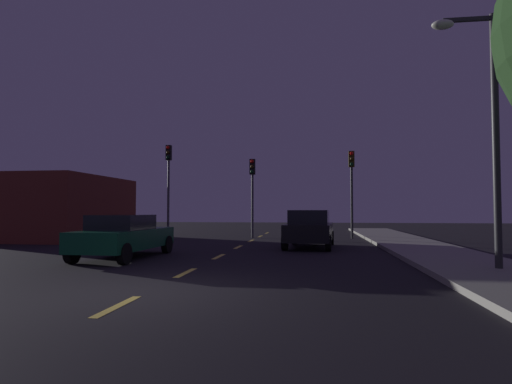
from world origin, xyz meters
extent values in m
plane|color=black|center=(0.00, 7.00, 0.00)|extent=(80.00, 80.00, 0.00)
cube|color=gray|center=(7.50, 7.00, 0.07)|extent=(3.00, 40.00, 0.15)
cube|color=#EACC4C|center=(0.00, -1.20, 0.00)|extent=(0.16, 1.60, 0.01)
cube|color=#EACC4C|center=(0.00, 2.60, 0.00)|extent=(0.16, 1.60, 0.01)
cube|color=#EACC4C|center=(0.00, 6.40, 0.00)|extent=(0.16, 1.60, 0.01)
cube|color=#EACC4C|center=(0.00, 10.20, 0.00)|extent=(0.16, 1.60, 0.01)
cube|color=#EACC4C|center=(0.00, 14.00, 0.00)|extent=(0.16, 1.60, 0.01)
cube|color=#EACC4C|center=(0.00, 17.80, 0.00)|extent=(0.16, 1.60, 0.01)
cube|color=#EACC4C|center=(0.00, 21.60, 0.00)|extent=(0.16, 1.60, 0.01)
cylinder|color=#4C4C51|center=(-5.34, 16.41, 2.74)|extent=(0.14, 0.14, 5.47)
cube|color=black|center=(-5.34, 16.41, 5.02)|extent=(0.32, 0.24, 0.90)
sphere|color=red|center=(-5.34, 16.25, 5.32)|extent=(0.20, 0.20, 0.20)
sphere|color=#3F2D0C|center=(-5.34, 16.25, 5.02)|extent=(0.20, 0.20, 0.20)
sphere|color=#0C3319|center=(-5.34, 16.25, 4.72)|extent=(0.20, 0.20, 0.20)
cylinder|color=#4C4C51|center=(-0.28, 16.41, 2.28)|extent=(0.14, 0.14, 4.56)
cube|color=black|center=(-0.28, 16.41, 4.11)|extent=(0.32, 0.24, 0.90)
sphere|color=red|center=(-0.28, 16.25, 4.41)|extent=(0.20, 0.20, 0.20)
sphere|color=#3F2D0C|center=(-0.28, 16.25, 4.11)|extent=(0.20, 0.20, 0.20)
sphere|color=#0C3319|center=(-0.28, 16.25, 3.81)|extent=(0.20, 0.20, 0.20)
cylinder|color=#2D2D30|center=(5.36, 16.41, 2.46)|extent=(0.14, 0.14, 4.92)
cube|color=#382D0C|center=(5.36, 16.41, 4.47)|extent=(0.32, 0.24, 0.90)
sphere|color=red|center=(5.36, 16.25, 4.77)|extent=(0.20, 0.20, 0.20)
sphere|color=#3F2D0C|center=(5.36, 16.25, 4.47)|extent=(0.20, 0.20, 0.20)
sphere|color=#0C3319|center=(5.36, 16.25, 4.17)|extent=(0.20, 0.20, 0.20)
cube|color=black|center=(3.06, 10.42, 0.67)|extent=(2.13, 4.33, 0.70)
cube|color=black|center=(3.04, 10.21, 1.31)|extent=(1.74, 2.01, 0.58)
cylinder|color=black|center=(2.33, 12.03, 0.32)|extent=(0.27, 0.65, 0.64)
cylinder|color=black|center=(4.02, 11.91, 0.32)|extent=(0.27, 0.65, 0.64)
cylinder|color=black|center=(2.09, 8.94, 0.32)|extent=(0.27, 0.65, 0.64)
cylinder|color=black|center=(3.79, 8.81, 0.32)|extent=(0.27, 0.65, 0.64)
cube|color=#0F4C2D|center=(-3.03, 5.60, 0.64)|extent=(1.86, 4.56, 0.63)
cube|color=black|center=(-3.03, 5.37, 1.19)|extent=(1.60, 2.07, 0.49)
cylinder|color=black|center=(-3.81, 7.33, 0.32)|extent=(0.23, 0.64, 0.64)
cylinder|color=black|center=(-2.17, 7.29, 0.32)|extent=(0.23, 0.64, 0.64)
cylinder|color=black|center=(-3.89, 3.90, 0.32)|extent=(0.23, 0.64, 0.64)
cylinder|color=black|center=(-2.24, 3.86, 0.32)|extent=(0.23, 0.64, 0.64)
cylinder|color=#2D2D30|center=(7.80, 3.43, 3.30)|extent=(0.18, 0.18, 6.60)
cube|color=#2D2D30|center=(7.19, 3.43, 6.50)|extent=(1.23, 0.10, 0.10)
ellipsoid|color=silver|center=(6.57, 3.43, 6.40)|extent=(0.56, 0.36, 0.24)
cube|color=maroon|center=(-10.97, 14.06, 1.72)|extent=(5.95, 7.62, 3.44)
camera|label=1|loc=(3.23, -7.94, 1.59)|focal=29.85mm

